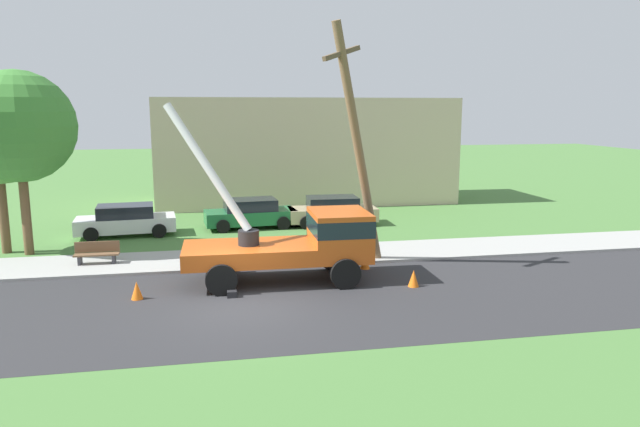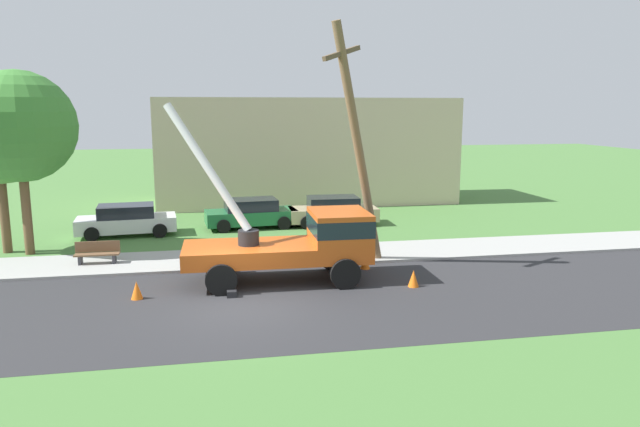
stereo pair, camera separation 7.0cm
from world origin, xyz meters
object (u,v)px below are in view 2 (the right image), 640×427
at_px(traffic_cone_behind, 137,290).
at_px(park_bench, 97,253).
at_px(leaning_utility_pole, 358,145).
at_px(parked_sedan_tan, 333,211).
at_px(roadside_tree_near, 19,127).
at_px(traffic_cone_ahead, 413,278).
at_px(traffic_cone_curbside, 365,261).
at_px(parked_sedan_white, 127,220).
at_px(parked_sedan_green, 251,213).
at_px(utility_truck, 302,240).

height_order(traffic_cone_behind, park_bench, park_bench).
height_order(leaning_utility_pole, park_bench, leaning_utility_pole).
relative_size(parked_sedan_tan, park_bench, 2.78).
bearing_deg(roadside_tree_near, traffic_cone_behind, -53.52).
bearing_deg(roadside_tree_near, traffic_cone_ahead, -27.08).
bearing_deg(leaning_utility_pole, traffic_cone_curbside, -61.81).
bearing_deg(parked_sedan_white, parked_sedan_green, 7.37).
height_order(utility_truck, leaning_utility_pole, leaning_utility_pole).
xyz_separation_m(traffic_cone_behind, parked_sedan_white, (-1.56, 9.62, 0.43)).
distance_m(park_bench, roadside_tree_near, 5.99).
distance_m(traffic_cone_ahead, traffic_cone_behind, 8.79).
distance_m(traffic_cone_ahead, roadside_tree_near, 16.12).
height_order(utility_truck, roadside_tree_near, roadside_tree_near).
bearing_deg(traffic_cone_curbside, utility_truck, -158.98).
distance_m(traffic_cone_ahead, parked_sedan_white, 14.37).
relative_size(utility_truck, traffic_cone_behind, 12.07).
height_order(utility_truck, park_bench, utility_truck).
height_order(traffic_cone_curbside, roadside_tree_near, roadside_tree_near).
height_order(traffic_cone_curbside, park_bench, park_bench).
height_order(traffic_cone_ahead, park_bench, park_bench).
xyz_separation_m(parked_sedan_green, roadside_tree_near, (-9.13, -3.70, 4.36)).
bearing_deg(parked_sedan_white, parked_sedan_tan, 4.23).
distance_m(traffic_cone_behind, parked_sedan_tan, 13.28).
distance_m(parked_sedan_white, parked_sedan_green, 5.81).
height_order(utility_truck, parked_sedan_tan, utility_truck).
distance_m(parked_sedan_green, park_bench, 8.61).
height_order(leaning_utility_pole, parked_sedan_white, leaning_utility_pole).
bearing_deg(roadside_tree_near, parked_sedan_tan, 15.57).
xyz_separation_m(utility_truck, parked_sedan_white, (-6.85, 8.52, -0.70)).
bearing_deg(parked_sedan_green, traffic_cone_behind, -112.11).
height_order(traffic_cone_behind, roadside_tree_near, roadside_tree_near).
xyz_separation_m(traffic_cone_curbside, parked_sedan_tan, (0.53, 8.29, 0.43)).
bearing_deg(parked_sedan_white, traffic_cone_ahead, -43.96).
xyz_separation_m(parked_sedan_tan, park_bench, (-10.22, -6.04, -0.25)).
height_order(parked_sedan_white, roadside_tree_near, roadside_tree_near).
xyz_separation_m(traffic_cone_ahead, parked_sedan_white, (-10.34, 9.97, 0.43)).
height_order(traffic_cone_ahead, parked_sedan_green, parked_sedan_green).
bearing_deg(traffic_cone_curbside, traffic_cone_behind, -165.21).
relative_size(utility_truck, park_bench, 4.22).
bearing_deg(traffic_cone_curbside, park_bench, 166.90).
distance_m(leaning_utility_pole, parked_sedan_green, 9.37).
distance_m(traffic_cone_ahead, parked_sedan_tan, 10.72).
bearing_deg(parked_sedan_tan, parked_sedan_green, 179.77).
bearing_deg(leaning_utility_pole, parked_sedan_tan, 84.56).
distance_m(traffic_cone_ahead, parked_sedan_green, 11.66).
bearing_deg(parked_sedan_tan, roadside_tree_near, -164.43).
relative_size(traffic_cone_ahead, parked_sedan_white, 0.12).
height_order(parked_sedan_white, parked_sedan_tan, same).
bearing_deg(traffic_cone_curbside, parked_sedan_green, 113.28).
relative_size(traffic_cone_curbside, parked_sedan_green, 0.12).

